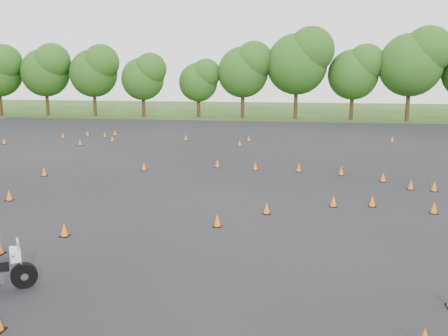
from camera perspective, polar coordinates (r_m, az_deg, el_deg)
ground at (r=19.08m, az=-1.85°, el=-5.84°), size 140.00×140.00×0.00m
asphalt_pad at (r=24.80m, az=0.71°, el=-1.82°), size 62.00×62.00×0.00m
treeline at (r=52.78m, az=10.14°, el=10.07°), size 87.15×32.34×10.80m
traffic_cones at (r=24.83m, az=2.01°, el=-1.28°), size 36.32×32.76×0.45m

